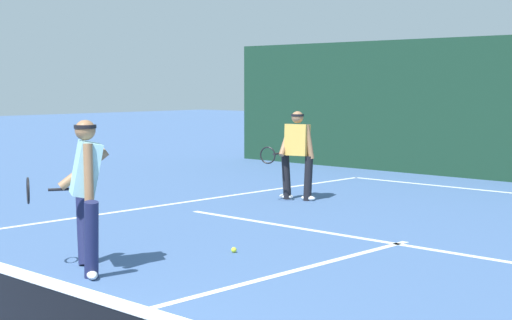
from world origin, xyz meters
name	(u,v)px	position (x,y,z in m)	size (l,w,h in m)	color
court_line_service	(397,244)	(0.00, 6.20, 0.00)	(7.53, 0.10, 0.01)	white
court_line_centre	(228,288)	(0.00, 3.20, 0.00)	(0.10, 6.40, 0.01)	white
player_near	(85,188)	(-1.63, 2.68, 0.90)	(1.15, 0.85, 1.64)	#1E234C
player_far	(297,152)	(-3.42, 8.26, 0.84)	(0.68, 0.86, 1.54)	black
tennis_ball	(234,250)	(-1.14, 4.43, 0.03)	(0.07, 0.07, 0.07)	#D1E033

